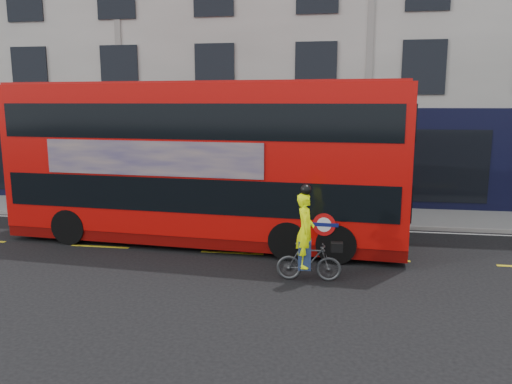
# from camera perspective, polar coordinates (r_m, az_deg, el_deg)

# --- Properties ---
(ground) EXTENTS (120.00, 120.00, 0.00)m
(ground) POSITION_cam_1_polar(r_m,az_deg,el_deg) (12.66, 14.08, -9.60)
(ground) COLOR black
(ground) RESTS_ON ground
(pavement) EXTENTS (60.00, 3.00, 0.12)m
(pavement) POSITION_cam_1_polar(r_m,az_deg,el_deg) (18.87, 12.41, -2.74)
(pavement) COLOR slate
(pavement) RESTS_ON ground
(kerb) EXTENTS (60.00, 0.12, 0.13)m
(kerb) POSITION_cam_1_polar(r_m,az_deg,el_deg) (17.41, 12.69, -3.83)
(kerb) COLOR gray
(kerb) RESTS_ON ground
(building_terrace) EXTENTS (50.00, 10.07, 15.00)m
(building_terrace) POSITION_cam_1_polar(r_m,az_deg,el_deg) (25.05, 12.22, 17.54)
(building_terrace) COLOR beige
(building_terrace) RESTS_ON ground
(road_edge_line) EXTENTS (58.00, 0.10, 0.01)m
(road_edge_line) POSITION_cam_1_polar(r_m,az_deg,el_deg) (17.14, 12.74, -4.27)
(road_edge_line) COLOR silver
(road_edge_line) RESTS_ON ground
(lane_dashes) EXTENTS (58.00, 0.12, 0.01)m
(lane_dashes) POSITION_cam_1_polar(r_m,az_deg,el_deg) (14.07, 13.56, -7.52)
(lane_dashes) COLOR gold
(lane_dashes) RESTS_ON ground
(bus) EXTENTS (12.05, 3.58, 4.79)m
(bus) POSITION_cam_1_polar(r_m,az_deg,el_deg) (15.03, -5.82, 3.43)
(bus) COLOR #C20B07
(bus) RESTS_ON ground
(cyclist) EXTENTS (1.58, 0.67, 2.34)m
(cyclist) POSITION_cam_1_polar(r_m,az_deg,el_deg) (12.00, 5.89, -6.34)
(cyclist) COLOR #3E4143
(cyclist) RESTS_ON ground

